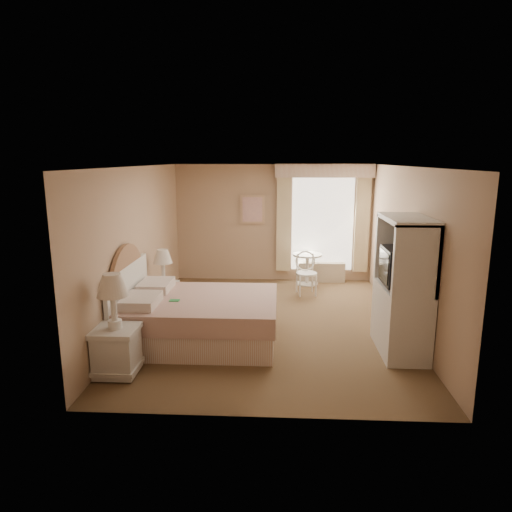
# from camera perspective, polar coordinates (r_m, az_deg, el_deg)

# --- Properties ---
(room) EXTENTS (4.21, 5.51, 2.51)m
(room) POSITION_cam_1_polar(r_m,az_deg,el_deg) (7.14, 1.85, 1.05)
(room) COLOR brown
(room) RESTS_ON ground
(window) EXTENTS (2.05, 0.22, 2.51)m
(window) POSITION_cam_1_polar(r_m,az_deg,el_deg) (9.79, 8.36, 4.48)
(window) COLOR white
(window) RESTS_ON room
(framed_art) EXTENTS (0.52, 0.04, 0.62)m
(framed_art) POSITION_cam_1_polar(r_m,az_deg,el_deg) (9.80, -0.45, 5.85)
(framed_art) COLOR tan
(framed_art) RESTS_ON room
(bed) EXTENTS (2.20, 1.73, 1.53)m
(bed) POSITION_cam_1_polar(r_m,az_deg,el_deg) (6.75, -7.92, -7.49)
(bed) COLOR tan
(bed) RESTS_ON room
(nightstand_near) EXTENTS (0.52, 0.52, 1.27)m
(nightstand_near) POSITION_cam_1_polar(r_m,az_deg,el_deg) (5.88, -17.11, -9.80)
(nightstand_near) COLOR silver
(nightstand_near) RESTS_ON room
(nightstand_far) EXTENTS (0.45, 0.45, 1.09)m
(nightstand_far) POSITION_cam_1_polar(r_m,az_deg,el_deg) (8.02, -11.42, -4.11)
(nightstand_far) COLOR silver
(nightstand_far) RESTS_ON room
(round_table) EXTENTS (0.62, 0.62, 0.66)m
(round_table) POSITION_cam_1_polar(r_m,az_deg,el_deg) (9.67, 6.42, -1.00)
(round_table) COLOR white
(round_table) RESTS_ON room
(cafe_chair) EXTENTS (0.47, 0.47, 0.84)m
(cafe_chair) POSITION_cam_1_polar(r_m,az_deg,el_deg) (8.98, 6.26, -1.69)
(cafe_chair) COLOR white
(cafe_chair) RESTS_ON room
(armoire) EXTENTS (0.56, 1.13, 1.87)m
(armoire) POSITION_cam_1_polar(r_m,az_deg,el_deg) (6.51, 17.86, -4.93)
(armoire) COLOR silver
(armoire) RESTS_ON room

